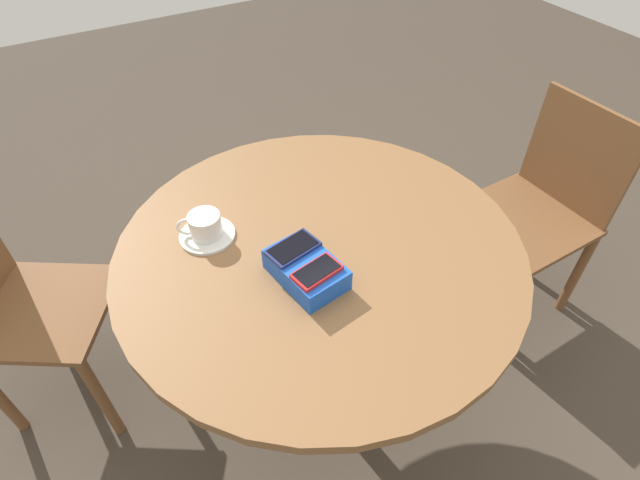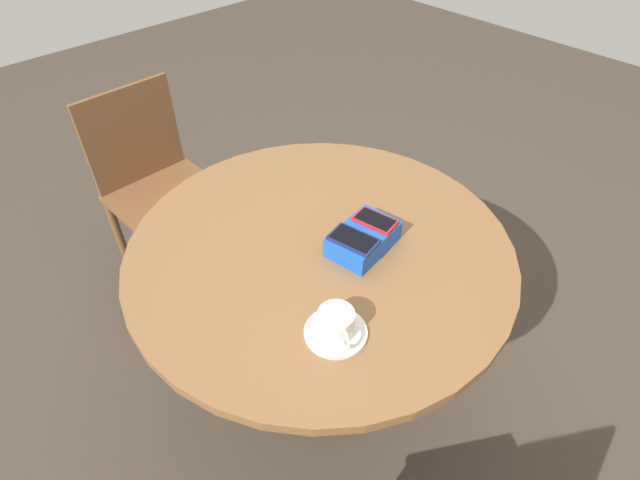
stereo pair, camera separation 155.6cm
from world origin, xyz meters
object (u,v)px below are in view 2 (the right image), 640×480
Objects in this scene: coffee_cup at (336,323)px; chair_far_side at (160,188)px; phone_box at (363,239)px; saucer at (336,332)px; round_table at (320,269)px; phone_red at (375,221)px; phone_navy at (353,239)px.

coffee_cup is 0.13× the size of chair_far_side.
coffee_cup is 1.28m from chair_far_side.
phone_box is 1.85× the size of coffee_cup.
saucer is at bearing 31.14° from phone_box.
phone_red is at bearing 147.42° from round_table.
phone_navy is at bearing 108.59° from round_table.
round_table is 0.17m from phone_box.
coffee_cup is (0.18, 0.25, 0.14)m from round_table.
round_table is 7.23× the size of saucer.
saucer is (0.32, 0.16, -0.06)m from phone_red.
phone_red is 1.13m from chair_far_side.
saucer is (0.22, 0.15, -0.06)m from phone_navy.
chair_far_side is (0.02, -0.97, -0.21)m from round_table.
phone_box is 0.31m from saucer.
coffee_cup is (0.22, 0.15, -0.02)m from phone_navy.
phone_red is 0.36m from saucer.
chair_far_side is (0.11, -1.05, -0.34)m from phone_box.
chair_far_side reaches higher than phone_box.
chair_far_side reaches higher than round_table.
round_table is 7.71× the size of phone_navy.
coffee_cup is at bearing 53.57° from round_table.
chair_far_side is at bearing -87.05° from phone_navy.
coffee_cup reaches higher than phone_box.
coffee_cup is (0.00, 0.00, 0.04)m from saucer.
chair_far_side reaches higher than phone_red.
phone_navy is 0.27m from coffee_cup.
phone_box reaches higher than round_table.
phone_box is at bearing -148.59° from coffee_cup.
phone_navy reaches higher than phone_box.
phone_red is 0.10m from phone_navy.
phone_box is (-0.08, 0.09, 0.13)m from round_table.
phone_box is 1.42× the size of saucer.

